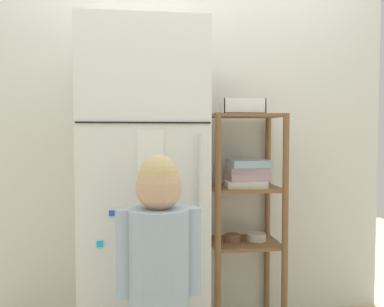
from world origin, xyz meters
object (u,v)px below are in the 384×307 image
at_px(refrigerator, 144,190).
at_px(fruit_bin, 243,108).
at_px(child_standing, 159,259).
at_px(pantry_shelf_unit, 245,194).

distance_m(refrigerator, fruit_bin, 0.75).
distance_m(refrigerator, child_standing, 0.59).
distance_m(child_standing, fruit_bin, 1.08).
distance_m(refrigerator, pantry_shelf_unit, 0.62).
bearing_deg(refrigerator, fruit_bin, 12.18).
bearing_deg(fruit_bin, child_standing, -127.62).
xyz_separation_m(refrigerator, pantry_shelf_unit, (0.60, 0.14, -0.05)).
xyz_separation_m(child_standing, pantry_shelf_unit, (0.54, 0.69, 0.15)).
relative_size(refrigerator, pantry_shelf_unit, 1.35).
distance_m(child_standing, pantry_shelf_unit, 0.89).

